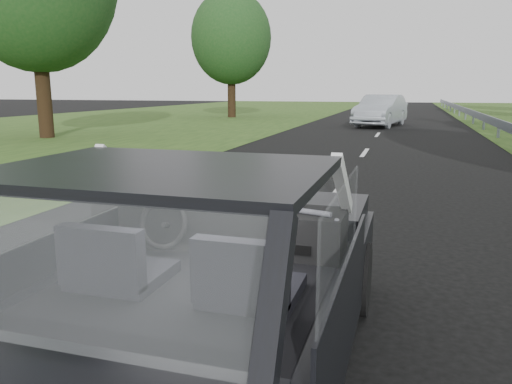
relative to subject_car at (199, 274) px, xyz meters
The scene contains 10 objects.
ground 0.72m from the subject_car, ahead, with size 140.00×140.00×0.00m, color black.
subject_car is the anchor object (origin of this frame).
dashboard 0.64m from the subject_car, 90.00° to the left, with size 1.58×0.45×0.30m, color black.
driver_seat 0.52m from the subject_car, 144.06° to the right, with size 0.50×0.72×0.42m, color black.
passenger_seat 0.52m from the subject_car, 35.94° to the right, with size 0.50×0.72×0.42m, color black.
steering_wheel 0.55m from the subject_car, 140.48° to the left, with size 0.36×0.36×0.04m, color black.
cat 0.76m from the subject_car, 69.84° to the left, with size 0.60×0.19×0.27m, color slate.
other_car 22.90m from the subject_car, 90.47° to the left, with size 1.85×4.68×1.54m, color #9FA6B0.
tree_5 18.15m from the subject_car, 132.13° to the left, with size 5.83×5.83×8.83m, color #173E17, non-canonical shape.
tree_6 30.05m from the subject_car, 109.25° to the left, with size 5.05×5.05×7.66m, color #173E17, non-canonical shape.
Camera 1 is at (1.16, -2.62, 1.82)m, focal length 35.00 mm.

